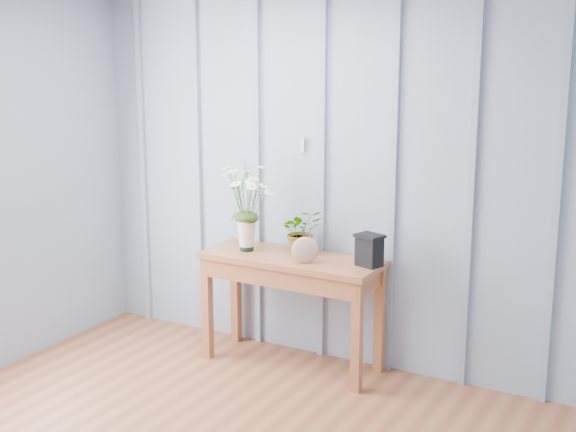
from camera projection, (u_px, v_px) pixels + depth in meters
The scene contains 6 objects.
room_shell at pixel (247, 72), 3.87m from camera, with size 4.00×4.50×2.50m.
sideboard at pixel (292, 273), 5.25m from camera, with size 1.20×0.45×0.75m.
daisy_vase at pixel (246, 197), 5.29m from camera, with size 0.42×0.32×0.59m.
spider_plant at pixel (301, 231), 5.28m from camera, with size 0.27×0.23×0.30m, color #213B12.
felt_disc_vessel at pixel (305, 250), 5.05m from camera, with size 0.17×0.05×0.17m, color brown.
carved_box at pixel (369, 250), 4.99m from camera, with size 0.20×0.17×0.20m.
Camera 1 is at (2.08, -2.42, 2.17)m, focal length 50.00 mm.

